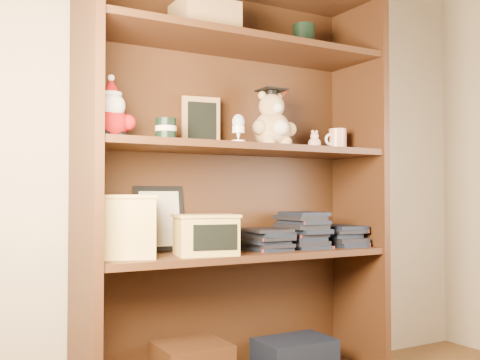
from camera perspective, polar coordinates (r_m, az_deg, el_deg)
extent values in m
cube|color=tan|center=(2.29, -5.80, 10.75)|extent=(3.00, 0.04, 2.50)
cube|color=#3F2312|center=(1.91, -15.46, -0.36)|extent=(0.03, 0.35, 1.60)
cube|color=#3F2312|center=(2.47, 11.92, -0.65)|extent=(0.03, 0.35, 1.60)
cube|color=#3B200F|center=(2.28, -2.04, -0.60)|extent=(1.20, 0.02, 1.60)
cube|color=#3F2312|center=(2.21, 0.00, 13.56)|extent=(1.14, 0.33, 0.02)
cube|color=black|center=(2.35, 5.57, -17.40)|extent=(0.30, 0.20, 0.14)
cube|color=#9E7547|center=(2.16, -3.61, 15.90)|extent=(0.22, 0.18, 0.12)
cylinder|color=black|center=(2.38, 6.51, 14.12)|extent=(0.09, 0.09, 0.11)
cube|color=#3F2312|center=(2.14, 0.00, -7.58)|extent=(1.14, 0.33, 0.02)
cube|color=#3F2312|center=(2.14, 0.00, 3.15)|extent=(1.14, 0.33, 0.02)
sphere|color=#A50F0F|center=(1.95, -12.98, 5.60)|extent=(0.12, 0.12, 0.12)
sphere|color=#A50F0F|center=(1.92, -14.36, 5.87)|extent=(0.05, 0.05, 0.05)
sphere|color=#A50F0F|center=(1.95, -11.30, 5.74)|extent=(0.05, 0.05, 0.05)
sphere|color=black|center=(1.91, -13.45, 4.49)|extent=(0.04, 0.04, 0.04)
sphere|color=black|center=(1.92, -12.05, 4.44)|extent=(0.04, 0.04, 0.04)
sphere|color=white|center=(1.94, -12.85, 7.35)|extent=(0.09, 0.09, 0.09)
sphere|color=#D8B293|center=(1.96, -12.97, 7.85)|extent=(0.06, 0.06, 0.06)
cone|color=#A50F0F|center=(1.97, -12.96, 9.25)|extent=(0.07, 0.07, 0.06)
sphere|color=white|center=(1.98, -12.95, 10.08)|extent=(0.02, 0.02, 0.02)
cylinder|color=white|center=(1.96, -12.96, 8.50)|extent=(0.07, 0.07, 0.01)
cylinder|color=black|center=(2.01, -7.55, 5.02)|extent=(0.07, 0.07, 0.08)
cylinder|color=beige|center=(2.01, -7.55, 5.17)|extent=(0.08, 0.08, 0.02)
cube|color=#9E7547|center=(2.20, -4.01, 5.90)|extent=(0.15, 0.04, 0.20)
cube|color=black|center=(2.19, -3.87, 5.94)|extent=(0.11, 0.02, 0.15)
cube|color=#9E7547|center=(2.22, -4.37, 3.72)|extent=(0.07, 0.07, 0.01)
cylinder|color=white|center=(2.05, -0.17, 3.88)|extent=(0.05, 0.05, 0.01)
cone|color=white|center=(2.05, -0.17, 4.51)|extent=(0.02, 0.02, 0.04)
cylinder|color=white|center=(2.05, -0.17, 5.14)|extent=(0.05, 0.05, 0.03)
ellipsoid|color=silver|center=(2.06, -0.17, 5.93)|extent=(0.05, 0.05, 0.06)
sphere|color=tan|center=(2.22, 3.23, 5.07)|extent=(0.15, 0.15, 0.15)
sphere|color=white|center=(2.17, 4.13, 5.32)|extent=(0.06, 0.06, 0.06)
sphere|color=tan|center=(2.17, 2.01, 5.37)|extent=(0.06, 0.06, 0.06)
sphere|color=tan|center=(2.24, 5.00, 5.15)|extent=(0.06, 0.06, 0.06)
sphere|color=tan|center=(2.16, 3.01, 3.94)|extent=(0.05, 0.05, 0.05)
sphere|color=tan|center=(2.20, 4.63, 3.84)|extent=(0.05, 0.05, 0.05)
sphere|color=tan|center=(2.23, 3.23, 7.48)|extent=(0.10, 0.10, 0.10)
sphere|color=white|center=(2.19, 3.82, 7.35)|extent=(0.04, 0.04, 0.04)
sphere|color=tan|center=(2.23, 2.28, 8.58)|extent=(0.03, 0.03, 0.03)
sphere|color=tan|center=(2.27, 3.87, 8.41)|extent=(0.03, 0.03, 0.03)
cylinder|color=black|center=(2.24, 3.23, 8.80)|extent=(0.05, 0.05, 0.02)
cube|color=black|center=(2.24, 3.23, 9.09)|extent=(0.10, 0.10, 0.01)
cylinder|color=#A50F0F|center=(2.25, 4.54, 8.77)|extent=(0.00, 0.05, 0.03)
sphere|color=beige|center=(2.33, 7.58, 3.66)|extent=(0.05, 0.05, 0.05)
sphere|color=beige|center=(2.34, 7.58, 4.42)|extent=(0.03, 0.03, 0.03)
sphere|color=beige|center=(2.33, 7.39, 4.90)|extent=(0.01, 0.01, 0.01)
sphere|color=beige|center=(2.34, 7.76, 4.87)|extent=(0.01, 0.01, 0.01)
cylinder|color=silver|center=(2.41, 9.90, 4.03)|extent=(0.07, 0.07, 0.09)
torus|color=white|center=(2.38, 9.12, 4.09)|extent=(0.05, 0.01, 0.05)
cube|color=black|center=(2.14, -8.23, -3.91)|extent=(0.20, 0.05, 0.25)
cube|color=beige|center=(2.13, -8.14, -3.92)|extent=(0.16, 0.03, 0.21)
cube|color=tan|center=(1.95, -11.41, -4.73)|extent=(0.23, 0.23, 0.21)
cube|color=black|center=(1.87, -10.51, -4.89)|extent=(0.13, 0.04, 0.13)
cube|color=tan|center=(1.95, -11.39, -1.66)|extent=(0.24, 0.24, 0.01)
cube|color=tan|center=(2.00, -3.49, -5.70)|extent=(0.23, 0.18, 0.14)
cube|color=black|center=(1.93, -2.51, -5.84)|extent=(0.15, 0.03, 0.09)
cube|color=tan|center=(1.99, -3.48, -3.66)|extent=(0.25, 0.20, 0.01)
cube|color=black|center=(2.19, 2.43, -6.90)|extent=(0.14, 0.20, 0.02)
cube|color=black|center=(2.19, 2.43, -6.48)|extent=(0.14, 0.20, 0.02)
cube|color=black|center=(2.19, 2.43, -6.06)|extent=(0.14, 0.20, 0.02)
cube|color=black|center=(2.19, 2.43, -5.65)|extent=(0.14, 0.20, 0.02)
cube|color=black|center=(2.19, 2.43, -5.23)|extent=(0.14, 0.20, 0.02)
cube|color=black|center=(2.19, 2.43, -4.81)|extent=(0.14, 0.20, 0.02)
cube|color=black|center=(2.29, 6.32, -6.66)|extent=(0.14, 0.20, 0.02)
cube|color=black|center=(2.29, 6.32, -6.26)|extent=(0.14, 0.20, 0.02)
cube|color=black|center=(2.29, 6.32, -5.86)|extent=(0.14, 0.20, 0.02)
cube|color=black|center=(2.29, 6.32, -5.46)|extent=(0.14, 0.20, 0.02)
cube|color=black|center=(2.29, 6.31, -5.06)|extent=(0.14, 0.20, 0.02)
cube|color=black|center=(2.29, 6.31, -4.66)|extent=(0.14, 0.20, 0.02)
cube|color=black|center=(2.29, 6.31, -4.26)|extent=(0.14, 0.20, 0.02)
cube|color=black|center=(2.29, 6.31, -3.86)|extent=(0.14, 0.20, 0.02)
cube|color=black|center=(2.29, 6.31, -3.46)|extent=(0.14, 0.20, 0.02)
cube|color=black|center=(2.41, 10.04, -6.40)|extent=(0.14, 0.20, 0.02)
cube|color=black|center=(2.41, 10.04, -6.02)|extent=(0.14, 0.20, 0.02)
cube|color=black|center=(2.41, 10.04, -5.64)|extent=(0.14, 0.20, 0.02)
cube|color=black|center=(2.41, 10.04, -5.26)|extent=(0.14, 0.20, 0.02)
cube|color=black|center=(2.40, 10.04, -4.88)|extent=(0.14, 0.20, 0.02)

